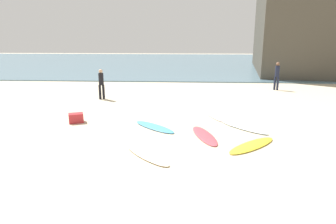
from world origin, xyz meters
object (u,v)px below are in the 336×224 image
surfboard_4 (204,135)px  surfboard_1 (147,155)px  surfboard_5 (215,116)px  beachgoer_near (277,74)px  beachgoer_mid (101,83)px  surfboard_0 (154,127)px  surfboard_2 (244,128)px  surfboard_3 (252,145)px  beach_cooler (76,118)px

surfboard_4 → surfboard_1: bearing=-147.9°
surfboard_4 → surfboard_5: 2.85m
beachgoer_near → beachgoer_mid: size_ratio=1.09×
surfboard_0 → surfboard_4: bearing=108.2°
surfboard_2 → beachgoer_near: bearing=25.6°
surfboard_3 → surfboard_4: (-1.48, 0.91, -0.00)m
surfboard_2 → surfboard_5: bearing=76.5°
surfboard_1 → surfboard_4: 2.64m
surfboard_3 → beach_cooler: beach_cooler is taller
beachgoer_near → beachgoer_mid: bearing=55.7°
surfboard_4 → surfboard_5: (0.65, 2.78, 0.00)m
surfboard_2 → beachgoer_mid: size_ratio=1.24×
surfboard_1 → surfboard_3: (3.29, 1.01, -0.01)m
beachgoer_mid → surfboard_1: bearing=88.6°
surfboard_1 → surfboard_3: bearing=-24.2°
surfboard_3 → beachgoer_near: beachgoer_near is taller
surfboard_0 → beach_cooler: bearing=-55.0°
surfboard_2 → beachgoer_mid: beachgoer_mid is taller
beachgoer_mid → beach_cooler: beachgoer_mid is taller
surfboard_2 → beachgoer_near: 9.76m
surfboard_3 → beachgoer_near: 11.59m
surfboard_1 → beachgoer_mid: (-3.67, 8.15, 0.91)m
beachgoer_near → beach_cooler: size_ratio=3.22×
surfboard_5 → beach_cooler: 6.02m
surfboard_4 → beach_cooler: bearing=150.0°
beachgoer_mid → beach_cooler: 4.85m
surfboard_0 → surfboard_1: 2.84m
surfboard_2 → surfboard_3: bearing=-134.7°
surfboard_3 → beach_cooler: bearing=26.1°
beachgoer_mid → surfboard_4: bearing=105.7°
surfboard_0 → surfboard_4: size_ratio=0.98×
beach_cooler → surfboard_4: bearing=-15.5°
beachgoer_near → surfboard_4: bearing=98.4°
surfboard_0 → beach_cooler: 3.37m
surfboard_0 → beach_cooler: beach_cooler is taller
surfboard_3 → surfboard_5: 3.78m
surfboard_2 → surfboard_5: surfboard_2 is taller
surfboard_5 → beachgoer_mid: 7.10m
surfboard_0 → surfboard_3: (3.38, -1.83, -0.00)m
surfboard_3 → beachgoer_mid: bearing=-0.2°
beachgoer_near → beach_cooler: (-10.58, -8.52, -0.86)m
beachgoer_near → beach_cooler: 13.61m
beachgoer_near → surfboard_0: bearing=88.0°
surfboard_0 → beachgoer_mid: size_ratio=1.28×
surfboard_0 → beachgoer_near: 11.64m
surfboard_0 → beachgoer_mid: beachgoer_mid is taller
beach_cooler → beachgoer_near: bearing=38.8°
surfboard_1 → surfboard_5: bearing=21.1°
surfboard_1 → surfboard_4: bearing=5.4°
surfboard_1 → surfboard_4: (1.81, 1.92, -0.01)m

